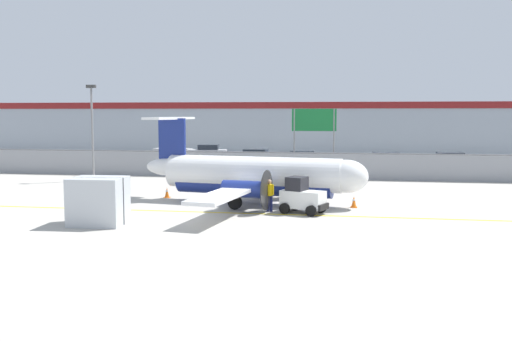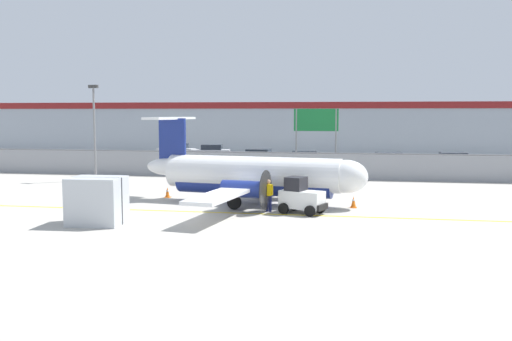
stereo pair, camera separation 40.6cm
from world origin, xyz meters
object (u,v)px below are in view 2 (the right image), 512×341
(ground_crew_worker, at_px, (269,194))
(traffic_cone_far_left, at_px, (167,192))
(parked_car_1, at_px, (211,152))
(parked_car_5, at_px, (452,161))
(baggage_tug, at_px, (301,197))
(parked_car_0, at_px, (177,151))
(highway_sign, at_px, (316,126))
(apron_light_pole, at_px, (94,124))
(parked_car_3, at_px, (303,160))
(parked_car_4, at_px, (387,161))
(cargo_container, at_px, (97,201))
(traffic_cone_near_left, at_px, (305,194))
(traffic_cone_near_right, at_px, (354,202))
(parked_car_2, at_px, (260,157))
(commuter_airplane, at_px, (257,176))

(ground_crew_worker, distance_m, traffic_cone_far_left, 7.92)
(parked_car_1, xyz_separation_m, parked_car_5, (24.09, -8.39, 0.00))
(ground_crew_worker, relative_size, parked_car_5, 0.40)
(baggage_tug, bearing_deg, parked_car_1, 133.45)
(parked_car_0, distance_m, highway_sign, 23.34)
(highway_sign, bearing_deg, parked_car_1, 131.09)
(parked_car_1, distance_m, apron_light_pole, 20.78)
(parked_car_3, bearing_deg, baggage_tug, 89.15)
(ground_crew_worker, height_order, parked_car_0, same)
(parked_car_4, bearing_deg, baggage_tug, 70.93)
(cargo_container, bearing_deg, parked_car_4, 59.03)
(traffic_cone_near_left, bearing_deg, traffic_cone_near_right, -42.39)
(parked_car_5, distance_m, highway_sign, 13.40)
(baggage_tug, distance_m, cargo_container, 10.13)
(traffic_cone_near_left, xyz_separation_m, parked_car_2, (-6.24, 20.03, 0.58))
(parked_car_5, height_order, apron_light_pole, apron_light_pole)
(baggage_tug, height_order, traffic_cone_far_left, baggage_tug)
(parked_car_2, height_order, highway_sign, highway_sign)
(cargo_container, xyz_separation_m, traffic_cone_far_left, (0.47, 8.58, -0.79))
(parked_car_0, xyz_separation_m, parked_car_2, (10.99, -8.09, 0.00))
(commuter_airplane, height_order, parked_car_4, commuter_airplane)
(ground_crew_worker, height_order, parked_car_4, same)
(ground_crew_worker, distance_m, parked_car_0, 36.37)
(commuter_airplane, xyz_separation_m, parked_car_3, (0.71, 20.35, -0.71))
(traffic_cone_far_left, xyz_separation_m, parked_car_5, (19.62, 19.22, 0.58))
(traffic_cone_near_right, height_order, highway_sign, highway_sign)
(traffic_cone_near_left, relative_size, parked_car_3, 0.15)
(traffic_cone_far_left, relative_size, parked_car_4, 0.15)
(cargo_container, height_order, parked_car_1, cargo_container)
(parked_car_2, distance_m, apron_light_pole, 17.31)
(apron_light_pole, bearing_deg, parked_car_5, 22.80)
(traffic_cone_near_left, distance_m, highway_sign, 12.97)
(parked_car_0, distance_m, parked_car_5, 30.08)
(cargo_container, xyz_separation_m, parked_car_4, (14.49, 26.92, -0.21))
(parked_car_4, bearing_deg, parked_car_0, -30.33)
(baggage_tug, distance_m, apron_light_pole, 20.77)
(commuter_airplane, height_order, baggage_tug, commuter_airplane)
(traffic_cone_far_left, height_order, parked_car_3, parked_car_3)
(baggage_tug, height_order, parked_car_2, baggage_tug)
(traffic_cone_near_left, height_order, parked_car_5, parked_car_5)
(parked_car_2, relative_size, parked_car_3, 0.99)
(commuter_airplane, bearing_deg, apron_light_pole, 156.55)
(traffic_cone_near_right, distance_m, traffic_cone_far_left, 11.41)
(cargo_container, bearing_deg, highway_sign, 65.88)
(baggage_tug, bearing_deg, parked_car_3, 116.21)
(parked_car_4, xyz_separation_m, highway_sign, (-5.93, -5.14, 3.24))
(commuter_airplane, relative_size, parked_car_5, 3.75)
(ground_crew_worker, relative_size, parked_car_3, 0.39)
(commuter_airplane, bearing_deg, baggage_tug, -35.23)
(parked_car_2, bearing_deg, traffic_cone_near_left, -67.75)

